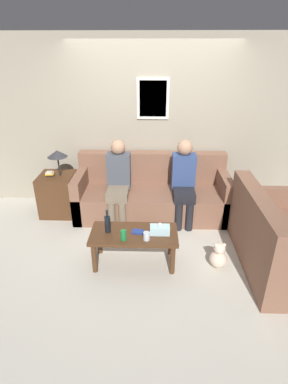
% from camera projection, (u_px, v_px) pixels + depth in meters
% --- Properties ---
extents(ground_plane, '(16.00, 16.00, 0.00)m').
position_uv_depth(ground_plane, '(151.00, 230.00, 4.35)').
color(ground_plane, beige).
extents(wall_back, '(9.00, 0.08, 2.60)m').
position_uv_depth(wall_back, '(153.00, 125.00, 4.66)').
color(wall_back, '#9E937F').
rests_on(wall_back, ground_plane).
extents(couch_main, '(2.31, 0.87, 0.91)m').
position_uv_depth(couch_main, '(152.00, 194.00, 4.68)').
color(couch_main, brown).
rests_on(couch_main, ground_plane).
extents(couch_side, '(0.87, 1.56, 0.91)m').
position_uv_depth(couch_side, '(276.00, 242.00, 3.54)').
color(couch_side, brown).
rests_on(couch_side, ground_plane).
extents(coffee_table, '(1.02, 0.48, 0.43)m').
position_uv_depth(coffee_table, '(134.00, 237.00, 3.54)').
color(coffee_table, '#4C2D19').
rests_on(coffee_table, ground_plane).
extents(side_table_with_lamp, '(0.52, 0.52, 1.04)m').
position_uv_depth(side_table_with_lamp, '(58.00, 192.00, 4.66)').
color(side_table_with_lamp, '#4C2D19').
rests_on(side_table_with_lamp, ground_plane).
extents(wine_bottle, '(0.07, 0.07, 0.29)m').
position_uv_depth(wine_bottle, '(108.00, 224.00, 3.48)').
color(wine_bottle, black).
rests_on(wine_bottle, coffee_table).
extents(drinking_glass, '(0.08, 0.08, 0.10)m').
position_uv_depth(drinking_glass, '(147.00, 236.00, 3.36)').
color(drinking_glass, silver).
rests_on(drinking_glass, coffee_table).
extents(book_stack, '(0.15, 0.11, 0.02)m').
position_uv_depth(book_stack, '(138.00, 232.00, 3.51)').
color(book_stack, navy).
rests_on(book_stack, coffee_table).
extents(soda_can, '(0.07, 0.07, 0.12)m').
position_uv_depth(soda_can, '(123.00, 235.00, 3.36)').
color(soda_can, '#197A38').
rests_on(soda_can, coffee_table).
extents(tissue_box, '(0.23, 0.12, 0.15)m').
position_uv_depth(tissue_box, '(160.00, 230.00, 3.47)').
color(tissue_box, silver).
rests_on(tissue_box, coffee_table).
extents(person_left, '(0.34, 0.61, 1.20)m').
position_uv_depth(person_left, '(118.00, 179.00, 4.39)').
color(person_left, '#756651').
rests_on(person_left, ground_plane).
extents(person_right, '(0.34, 0.58, 1.22)m').
position_uv_depth(person_right, '(184.00, 179.00, 4.35)').
color(person_right, black).
rests_on(person_right, ground_plane).
extents(teddy_bear, '(0.21, 0.21, 0.33)m').
position_uv_depth(teddy_bear, '(218.00, 256.00, 3.57)').
color(teddy_bear, beige).
rests_on(teddy_bear, ground_plane).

